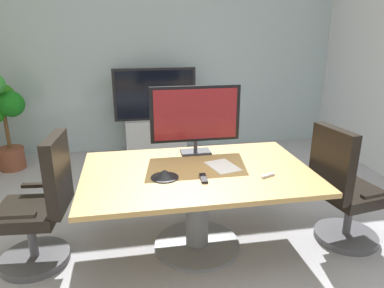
# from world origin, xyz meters

# --- Properties ---
(ground_plane) EXTENTS (6.97, 6.97, 0.00)m
(ground_plane) POSITION_xyz_m (0.00, 0.00, 0.00)
(ground_plane) COLOR #99999E
(wall_back_glass_partition) EXTENTS (5.50, 0.10, 2.84)m
(wall_back_glass_partition) POSITION_xyz_m (0.00, 2.98, 1.42)
(wall_back_glass_partition) COLOR #9EB2B7
(wall_back_glass_partition) RESTS_ON ground
(conference_table) EXTENTS (1.90, 1.22, 0.73)m
(conference_table) POSITION_xyz_m (-0.01, 0.15, 0.55)
(conference_table) COLOR #B2894C
(conference_table) RESTS_ON ground
(office_chair_left) EXTENTS (0.61, 0.59, 1.09)m
(office_chair_left) POSITION_xyz_m (-1.29, 0.16, 0.46)
(office_chair_left) COLOR #4C4C51
(office_chair_left) RESTS_ON ground
(office_chair_right) EXTENTS (0.63, 0.61, 1.09)m
(office_chair_right) POSITION_xyz_m (1.27, -0.01, 0.46)
(office_chair_right) COLOR #4C4C51
(office_chair_right) RESTS_ON ground
(tv_monitor) EXTENTS (0.84, 0.18, 0.64)m
(tv_monitor) POSITION_xyz_m (0.05, 0.59, 1.09)
(tv_monitor) COLOR #333338
(tv_monitor) RESTS_ON conference_table
(wall_display_unit) EXTENTS (1.20, 0.36, 1.31)m
(wall_display_unit) POSITION_xyz_m (-0.16, 2.63, 0.44)
(wall_display_unit) COLOR #B7BABC
(wall_display_unit) RESTS_ON ground
(potted_plant) EXTENTS (0.55, 0.51, 1.32)m
(potted_plant) POSITION_xyz_m (-2.17, 2.39, 0.75)
(potted_plant) COLOR brown
(potted_plant) RESTS_ON ground
(conference_phone) EXTENTS (0.22, 0.22, 0.07)m
(conference_phone) POSITION_xyz_m (-0.30, 0.05, 0.76)
(conference_phone) COLOR black
(conference_phone) RESTS_ON conference_table
(remote_control) EXTENTS (0.06, 0.17, 0.02)m
(remote_control) POSITION_xyz_m (-0.00, -0.04, 0.74)
(remote_control) COLOR black
(remote_control) RESTS_ON conference_table
(whiteboard_marker) EXTENTS (0.13, 0.07, 0.02)m
(whiteboard_marker) POSITION_xyz_m (0.52, -0.08, 0.74)
(whiteboard_marker) COLOR silver
(whiteboard_marker) RESTS_ON conference_table
(paper_notepad) EXTENTS (0.28, 0.34, 0.01)m
(paper_notepad) POSITION_xyz_m (0.22, 0.19, 0.73)
(paper_notepad) COLOR white
(paper_notepad) RESTS_ON conference_table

